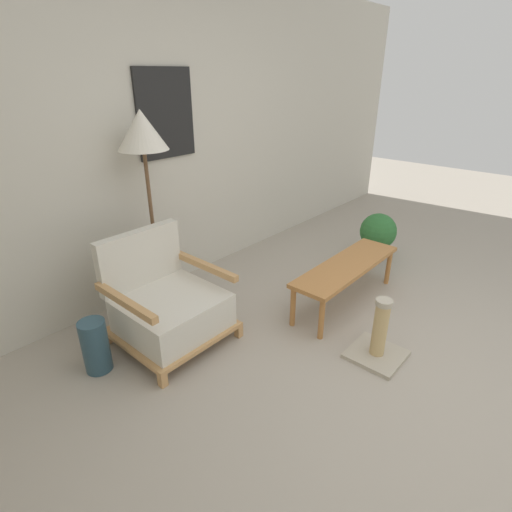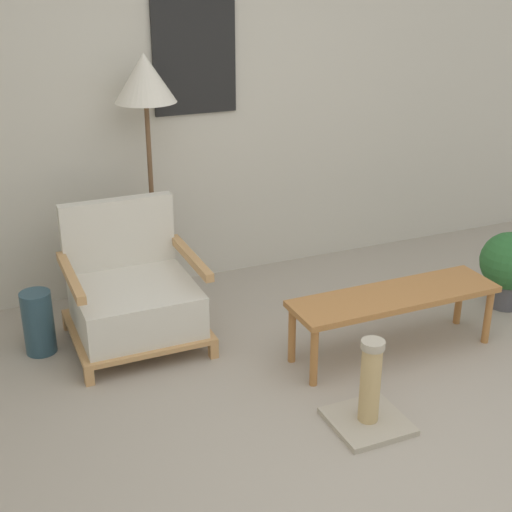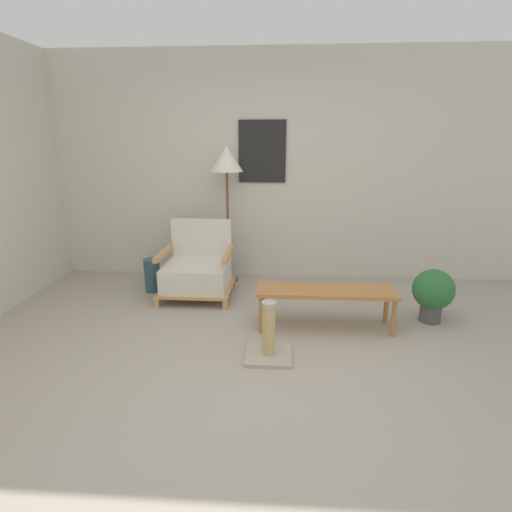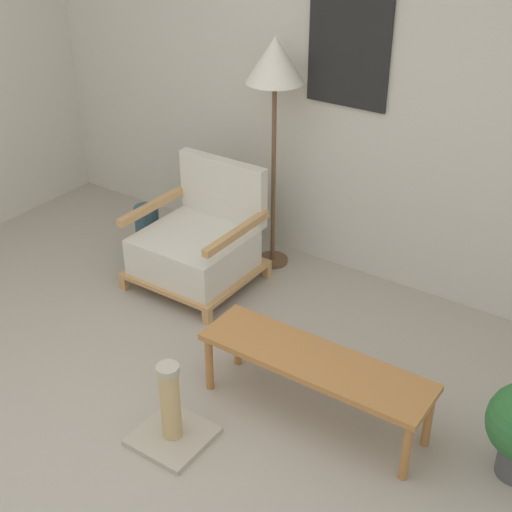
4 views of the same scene
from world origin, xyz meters
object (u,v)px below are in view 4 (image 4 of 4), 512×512
(vase, at_px, (148,230))
(armchair, at_px, (198,244))
(coffee_table, at_px, (315,366))
(scratching_post, at_px, (171,417))
(floor_lamp, at_px, (275,69))

(vase, bearing_deg, armchair, -9.04)
(armchair, bearing_deg, coffee_table, -28.68)
(armchair, height_order, scratching_post, armchair)
(armchair, bearing_deg, scratching_post, -56.98)
(floor_lamp, distance_m, vase, 1.53)
(armchair, distance_m, vase, 0.56)
(armchair, bearing_deg, floor_lamp, 60.87)
(scratching_post, bearing_deg, coffee_table, 48.00)
(armchair, relative_size, floor_lamp, 0.50)
(coffee_table, xyz_separation_m, vase, (-1.89, 0.82, -0.14))
(floor_lamp, distance_m, coffee_table, 1.96)
(coffee_table, distance_m, scratching_post, 0.77)
(armchair, relative_size, vase, 2.11)
(floor_lamp, height_order, coffee_table, floor_lamp)
(floor_lamp, relative_size, coffee_table, 1.30)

